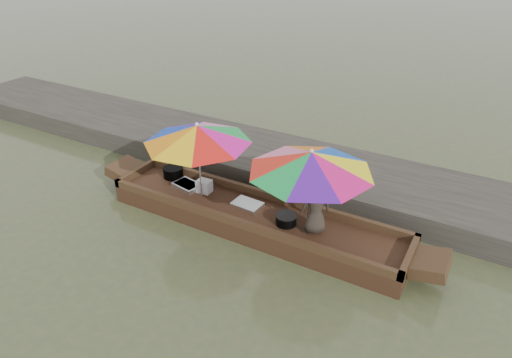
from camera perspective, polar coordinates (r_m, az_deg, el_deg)
The scene contains 11 objects.
water at distance 8.79m, azimuth -0.32°, elevation -5.98°, with size 80.00×80.00×0.00m, color #424D32.
dock at distance 10.35m, azimuth 5.75°, elevation 1.29°, with size 22.00×2.20×0.50m, color #2D2B26.
boat_hull at distance 8.69m, azimuth -0.33°, elevation -5.04°, with size 5.87×1.20×0.35m, color black.
cooking_pot at distance 9.86m, azimuth -10.31°, elevation 0.84°, with size 0.42×0.42×0.22m, color black.
tray_crayfish at distance 9.44m, azimuth -8.62°, elevation -0.82°, with size 0.56×0.39×0.09m, color silver.
tray_scallop at distance 8.75m, azimuth -1.10°, elevation -3.18°, with size 0.56×0.39×0.06m, color silver.
charcoal_grill at distance 8.22m, azimuth 3.77°, elevation -5.10°, with size 0.38×0.38×0.18m, color black.
supply_bag at distance 9.20m, azimuth -6.48°, elevation -0.89°, with size 0.28×0.22×0.26m, color silver.
vendor at distance 7.85m, azimuth 7.48°, elevation -3.36°, with size 0.51×0.33×1.04m, color #302A22.
umbrella_bow at distance 8.78m, azimuth -7.11°, elevation 2.31°, with size 2.05×2.05×1.55m, color #E51497, non-canonical shape.
umbrella_stern at distance 7.78m, azimuth 6.65°, elevation -1.44°, with size 2.14×2.14×1.55m, color yellow, non-canonical shape.
Camera 1 is at (3.59, -6.23, 5.05)m, focal length 32.00 mm.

